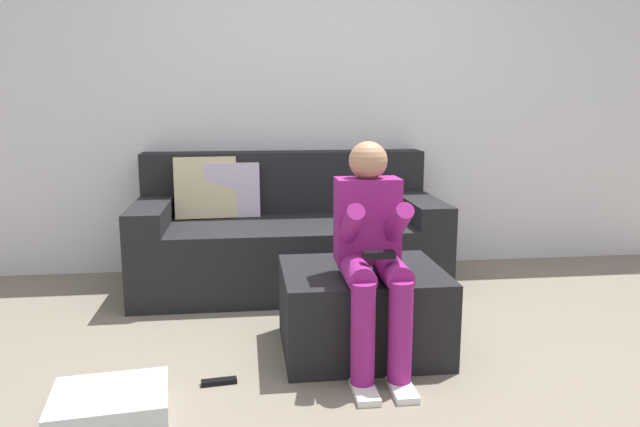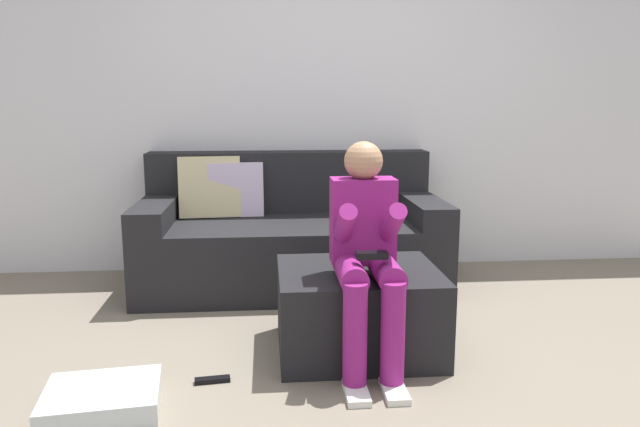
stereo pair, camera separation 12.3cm
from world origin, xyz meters
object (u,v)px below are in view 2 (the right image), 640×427
object	(u,v)px
person_seated	(367,249)
storage_bin	(102,399)
couch_sectional	(289,236)
ottoman	(358,310)
remote_by_storage_bin	(212,380)

from	to	relation	value
person_seated	storage_bin	xyz separation A→B (m)	(-1.14, -0.31, -0.53)
couch_sectional	storage_bin	xyz separation A→B (m)	(-0.84, -1.70, -0.28)
couch_sectional	ottoman	bearing A→B (deg)	-75.82
remote_by_storage_bin	storage_bin	bearing A→B (deg)	-160.36
person_seated	couch_sectional	bearing A→B (deg)	102.27
couch_sectional	person_seated	distance (m)	1.45
storage_bin	couch_sectional	bearing A→B (deg)	63.89
storage_bin	remote_by_storage_bin	world-z (taller)	storage_bin
couch_sectional	remote_by_storage_bin	size ratio (longest dim) A/B	12.69
ottoman	storage_bin	size ratio (longest dim) A/B	1.74
couch_sectional	remote_by_storage_bin	distance (m)	1.58
ottoman	person_seated	world-z (taller)	person_seated
ottoman	remote_by_storage_bin	distance (m)	0.80
ottoman	person_seated	bearing A→B (deg)	-89.06
couch_sectional	remote_by_storage_bin	bearing A→B (deg)	-105.32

